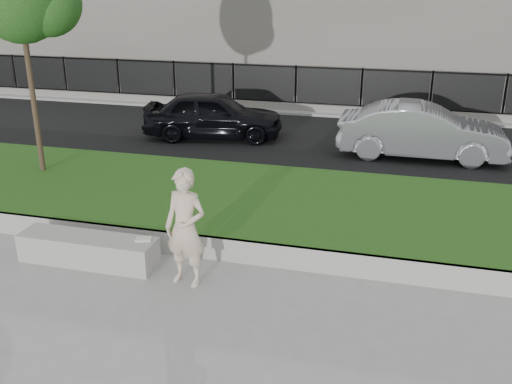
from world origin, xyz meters
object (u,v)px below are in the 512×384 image
(stone_bench, at_px, (88,250))
(car_dark, at_px, (213,115))
(man, at_px, (185,228))
(book, at_px, (144,239))
(car_silver, at_px, (422,131))

(stone_bench, xyz_separation_m, car_dark, (-0.49, 7.74, 0.47))
(car_dark, bearing_deg, stone_bench, 173.73)
(man, distance_m, car_dark, 8.25)
(man, xyz_separation_m, book, (-0.85, 0.31, -0.43))
(stone_bench, distance_m, book, 0.98)
(car_dark, xyz_separation_m, car_silver, (5.72, -0.45, 0.02))
(book, bearing_deg, car_silver, 41.51)
(stone_bench, bearing_deg, book, 7.41)
(stone_bench, bearing_deg, car_silver, 54.37)
(stone_bench, relative_size, car_silver, 0.55)
(car_dark, bearing_deg, book, -179.27)
(book, bearing_deg, man, -37.41)
(car_dark, distance_m, car_silver, 5.74)
(stone_bench, height_order, book, book)
(book, distance_m, car_silver, 8.36)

